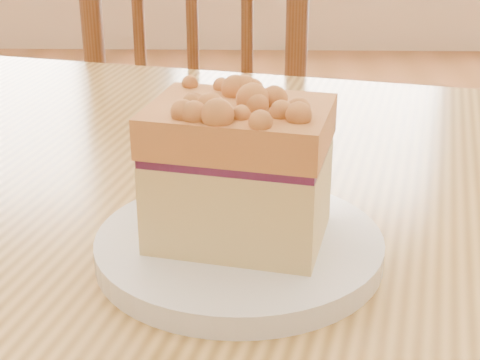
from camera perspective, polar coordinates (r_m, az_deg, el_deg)
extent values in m
cube|color=tan|center=(0.70, 1.15, -3.21)|extent=(1.50, 1.17, 0.04)
cube|color=#5D3219|center=(1.50, -1.83, 0.18)|extent=(0.47, 0.47, 0.04)
cylinder|color=#5D3219|center=(1.74, 4.84, -5.40)|extent=(0.04, 0.04, 0.43)
cylinder|color=#5D3219|center=(1.79, -6.09, -4.58)|extent=(0.04, 0.04, 0.43)
cylinder|color=#5D3219|center=(1.45, 3.77, -11.80)|extent=(0.04, 0.04, 0.43)
cylinder|color=#5D3219|center=(1.51, -9.37, -10.52)|extent=(0.04, 0.04, 0.43)
cylinder|color=#5D3219|center=(1.22, 4.26, 6.14)|extent=(0.04, 0.04, 0.46)
cylinder|color=#5D3219|center=(1.30, -11.00, 6.74)|extent=(0.04, 0.04, 0.46)
cylinder|color=#5D3219|center=(1.24, 0.53, 5.88)|extent=(0.02, 0.02, 0.40)
cylinder|color=#5D3219|center=(1.25, -3.57, 6.07)|extent=(0.02, 0.02, 0.40)
cylinder|color=#5D3219|center=(1.27, -7.55, 6.21)|extent=(0.02, 0.02, 0.40)
cylinder|color=white|center=(0.59, -0.07, -5.15)|extent=(0.23, 0.23, 0.02)
cylinder|color=white|center=(0.59, -0.07, -5.61)|extent=(0.16, 0.16, 0.01)
cube|color=#D6C279|center=(0.57, -0.07, -1.19)|extent=(0.15, 0.12, 0.07)
cube|color=#481439|center=(0.56, -0.07, 2.44)|extent=(0.15, 0.12, 0.01)
cube|color=#C8843F|center=(0.55, -0.07, 4.25)|extent=(0.15, 0.13, 0.03)
sphere|color=#C8843F|center=(0.58, 1.18, 7.23)|extent=(0.02, 0.02, 0.02)
sphere|color=#C8843F|center=(0.55, 4.22, 6.30)|extent=(0.01, 0.01, 0.01)
sphere|color=#C8843F|center=(0.57, -0.06, 7.05)|extent=(0.02, 0.02, 0.02)
sphere|color=#C8843F|center=(0.52, -5.32, 5.14)|extent=(0.02, 0.02, 0.02)
sphere|color=#C8843F|center=(0.57, -5.13, 6.93)|extent=(0.03, 0.03, 0.03)
sphere|color=#C8843F|center=(0.52, -0.26, 5.17)|extent=(0.01, 0.01, 0.01)
sphere|color=#C8843F|center=(0.54, 0.97, 6.06)|extent=(0.02, 0.02, 0.02)
sphere|color=#C8843F|center=(0.58, -4.38, 7.35)|extent=(0.02, 0.02, 0.02)
sphere|color=#C8843F|center=(0.53, -4.95, 5.45)|extent=(0.01, 0.01, 0.01)
sphere|color=#C8843F|center=(0.56, 1.76, 6.62)|extent=(0.01, 0.01, 0.01)
sphere|color=#C8843F|center=(0.55, 5.41, 6.14)|extent=(0.02, 0.02, 0.02)
sphere|color=#C8843F|center=(0.58, -1.72, 7.25)|extent=(0.02, 0.02, 0.02)
sphere|color=#C8843F|center=(0.52, -3.29, 5.20)|extent=(0.01, 0.01, 0.01)
sphere|color=#C8843F|center=(0.58, -1.96, 7.11)|extent=(0.01, 0.01, 0.01)
sphere|color=#C8843F|center=(0.53, -5.88, 5.76)|extent=(0.02, 0.02, 0.02)
sphere|color=#C8843F|center=(0.53, -3.12, 5.49)|extent=(0.02, 0.02, 0.02)
sphere|color=#C8843F|center=(0.52, 1.13, 5.43)|extent=(0.02, 0.02, 0.02)
sphere|color=#C8843F|center=(0.51, 5.42, 4.85)|extent=(0.02, 0.02, 0.02)
sphere|color=#C8843F|center=(0.57, -1.30, 7.18)|extent=(0.03, 0.03, 0.03)
sphere|color=#C8843F|center=(0.53, 5.21, 5.39)|extent=(0.01, 0.01, 0.01)
sphere|color=#C8843F|center=(0.58, -6.26, 2.85)|extent=(0.01, 0.01, 0.01)
sphere|color=#C8843F|center=(0.59, -6.16, 1.69)|extent=(0.01, 0.01, 0.01)
sphere|color=#C8843F|center=(0.60, -5.89, 1.65)|extent=(0.01, 0.01, 0.01)
sphere|color=#C8843F|center=(0.58, -6.65, 3.20)|extent=(0.02, 0.02, 0.02)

